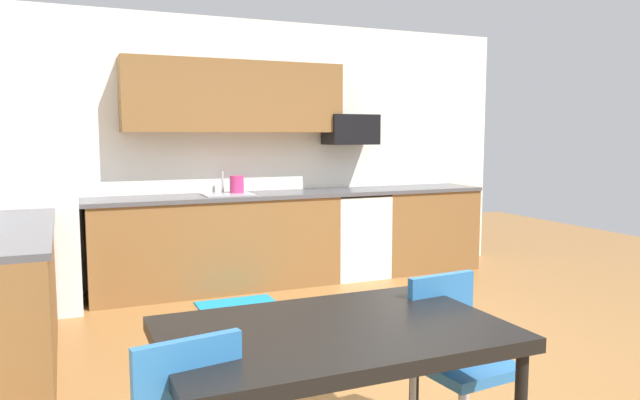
% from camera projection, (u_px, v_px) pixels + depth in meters
% --- Properties ---
extents(ground_plane, '(12.00, 12.00, 0.00)m').
position_uv_depth(ground_plane, '(378.00, 361.00, 4.06)').
color(ground_plane, '#9E6B38').
extents(wall_back, '(5.80, 0.10, 2.70)m').
position_uv_depth(wall_back, '(258.00, 151.00, 6.33)').
color(wall_back, white).
rests_on(wall_back, ground).
extents(cabinet_run_back, '(2.41, 0.60, 0.90)m').
position_uv_depth(cabinet_run_back, '(217.00, 245.00, 5.90)').
color(cabinet_run_back, brown).
rests_on(cabinet_run_back, ground).
extents(cabinet_run_back_right, '(1.14, 0.60, 0.90)m').
position_uv_depth(cabinet_run_back_right, '(422.00, 229.00, 6.83)').
color(cabinet_run_back_right, brown).
rests_on(cabinet_run_back_right, ground).
extents(cabinet_run_left, '(0.60, 2.00, 0.90)m').
position_uv_depth(cabinet_run_left, '(3.00, 304.00, 3.84)').
color(cabinet_run_left, brown).
rests_on(cabinet_run_left, ground).
extents(countertop_back, '(4.80, 0.64, 0.04)m').
position_uv_depth(countertop_back, '(269.00, 195.00, 6.06)').
color(countertop_back, '#4C4C51').
rests_on(countertop_back, cabinet_run_back).
extents(upper_cabinets_back, '(2.20, 0.34, 0.70)m').
position_uv_depth(upper_cabinets_back, '(235.00, 97.00, 5.96)').
color(upper_cabinets_back, brown).
extents(refrigerator, '(0.76, 0.70, 1.76)m').
position_uv_depth(refrigerator, '(30.00, 210.00, 5.14)').
color(refrigerator, white).
rests_on(refrigerator, ground).
extents(oven_range, '(0.60, 0.60, 0.91)m').
position_uv_depth(oven_range, '(354.00, 234.00, 6.49)').
color(oven_range, white).
rests_on(oven_range, ground).
extents(microwave, '(0.54, 0.36, 0.32)m').
position_uv_depth(microwave, '(350.00, 130.00, 6.46)').
color(microwave, black).
extents(sink_basin, '(0.48, 0.40, 0.14)m').
position_uv_depth(sink_basin, '(227.00, 201.00, 5.90)').
color(sink_basin, '#A5A8AD').
rests_on(sink_basin, countertop_back).
extents(sink_faucet, '(0.02, 0.02, 0.24)m').
position_uv_depth(sink_faucet, '(223.00, 183.00, 6.04)').
color(sink_faucet, '#B2B5BA').
rests_on(sink_faucet, countertop_back).
extents(dining_table, '(1.40, 0.90, 0.75)m').
position_uv_depth(dining_table, '(333.00, 341.00, 2.46)').
color(dining_table, black).
rests_on(dining_table, ground).
extents(chair_near_table, '(0.44, 0.44, 0.85)m').
position_uv_depth(chair_near_table, '(455.00, 350.00, 2.87)').
color(chair_near_table, '#2D72B7').
rests_on(chair_near_table, ground).
extents(floor_mat, '(0.70, 0.50, 0.01)m').
position_uv_depth(floor_mat, '(238.00, 305.00, 5.37)').
color(floor_mat, '#198CBF').
rests_on(floor_mat, ground).
extents(kettle, '(0.14, 0.14, 0.20)m').
position_uv_depth(kettle, '(237.00, 186.00, 5.97)').
color(kettle, '#CC3372').
rests_on(kettle, countertop_back).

